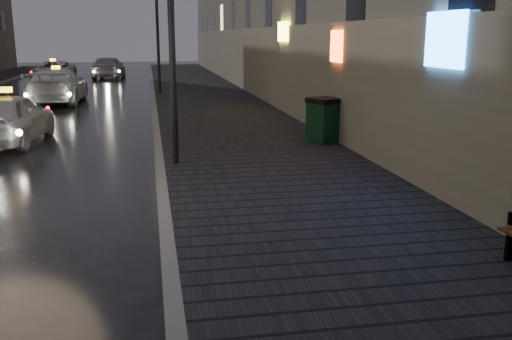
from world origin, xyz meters
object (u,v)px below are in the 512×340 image
(lamp_far, at_px, (157,22))
(taxi_mid, at_px, (57,86))
(trash_bin, at_px, (325,120))
(lamp_near, at_px, (171,4))
(taxi_near, at_px, (8,118))
(taxi_far, at_px, (53,71))
(car_far, at_px, (109,67))

(lamp_far, bearing_deg, taxi_mid, -152.35)
(trash_bin, bearing_deg, lamp_near, -178.74)
(trash_bin, height_order, taxi_mid, taxi_mid)
(lamp_near, height_order, taxi_near, lamp_near)
(taxi_far, distance_m, car_far, 3.63)
(car_far, bearing_deg, lamp_far, 110.60)
(lamp_far, xyz_separation_m, taxi_far, (-6.58, 10.99, -2.85))
(taxi_mid, distance_m, car_far, 14.60)
(lamp_near, relative_size, taxi_near, 1.30)
(lamp_far, distance_m, taxi_near, 13.07)
(taxi_mid, bearing_deg, trash_bin, 126.95)
(lamp_near, relative_size, taxi_far, 1.15)
(taxi_near, bearing_deg, lamp_far, -103.81)
(lamp_near, relative_size, trash_bin, 4.61)
(lamp_far, height_order, taxi_far, lamp_far)
(taxi_mid, height_order, car_far, car_far)
(lamp_near, distance_m, taxi_near, 6.48)
(taxi_mid, height_order, taxi_far, taxi_mid)
(lamp_far, distance_m, taxi_far, 13.12)
(taxi_near, bearing_deg, taxi_mid, -83.45)
(lamp_near, bearing_deg, trash_bin, 25.62)
(lamp_far, relative_size, car_far, 1.18)
(taxi_near, bearing_deg, lamp_near, 142.95)
(lamp_near, relative_size, taxi_mid, 1.04)
(taxi_far, bearing_deg, taxi_near, -78.68)
(car_far, bearing_deg, taxi_near, 93.45)
(trash_bin, distance_m, car_far, 27.29)
(trash_bin, distance_m, taxi_mid, 14.46)
(taxi_near, xyz_separation_m, car_far, (1.12, 24.26, 0.07))
(lamp_near, xyz_separation_m, taxi_mid, (-4.41, 13.69, -2.75))
(taxi_far, bearing_deg, trash_bin, -61.61)
(trash_bin, bearing_deg, car_far, 80.77)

